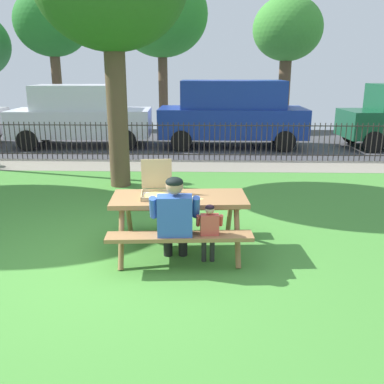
% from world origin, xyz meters
% --- Properties ---
extents(ground, '(28.00, 10.52, 0.02)m').
position_xyz_m(ground, '(0.00, 1.26, -0.01)').
color(ground, '#478E37').
extents(cobblestone_walkway, '(28.00, 1.40, 0.01)m').
position_xyz_m(cobblestone_walkway, '(0.00, 5.82, -0.00)').
color(cobblestone_walkway, gray).
extents(street_asphalt, '(28.00, 6.17, 0.01)m').
position_xyz_m(street_asphalt, '(0.00, 9.60, -0.01)').
color(street_asphalt, '#424247').
extents(picnic_table_foreground, '(1.89, 1.59, 0.79)m').
position_xyz_m(picnic_table_foreground, '(0.80, 0.52, 0.60)').
color(picnic_table_foreground, '#986D43').
rests_on(picnic_table_foreground, ground).
extents(pizza_box_open, '(0.46, 0.49, 0.47)m').
position_xyz_m(pizza_box_open, '(0.50, 0.56, 0.86)').
color(pizza_box_open, tan).
rests_on(pizza_box_open, picnic_table_foreground).
extents(pizza_slice_on_table, '(0.23, 0.20, 0.02)m').
position_xyz_m(pizza_slice_on_table, '(0.96, 0.43, 0.78)').
color(pizza_slice_on_table, '#EAD06E').
rests_on(pizza_slice_on_table, picnic_table_foreground).
extents(adult_at_table, '(0.62, 0.61, 1.19)m').
position_xyz_m(adult_at_table, '(0.78, 0.02, 0.66)').
color(adult_at_table, black).
rests_on(adult_at_table, ground).
extents(child_at_table, '(0.33, 0.33, 0.84)m').
position_xyz_m(child_at_table, '(1.20, 0.02, 0.51)').
color(child_at_table, '#2A2A2A').
rests_on(child_at_table, ground).
extents(iron_fence_streetside, '(18.74, 0.03, 1.04)m').
position_xyz_m(iron_fence_streetside, '(-0.00, 6.52, 0.53)').
color(iron_fence_streetside, '#2D2823').
rests_on(iron_fence_streetside, ground).
extents(parked_car_center, '(4.50, 2.12, 1.94)m').
position_xyz_m(parked_car_center, '(-2.86, 8.68, 1.01)').
color(parked_car_center, silver).
rests_on(parked_car_center, ground).
extents(parked_car_right, '(4.60, 1.95, 2.08)m').
position_xyz_m(parked_car_right, '(2.00, 8.68, 1.10)').
color(parked_car_right, navy).
rests_on(parked_car_right, ground).
extents(far_tree_midleft, '(3.18, 3.18, 5.79)m').
position_xyz_m(far_tree_midleft, '(-5.47, 14.29, 4.30)').
color(far_tree_midleft, brown).
rests_on(far_tree_midleft, ground).
extents(far_tree_center, '(3.92, 3.92, 6.42)m').
position_xyz_m(far_tree_center, '(-0.73, 14.29, 4.63)').
color(far_tree_center, brown).
rests_on(far_tree_center, ground).
extents(far_tree_midright, '(2.95, 2.95, 5.40)m').
position_xyz_m(far_tree_midright, '(4.62, 14.29, 3.98)').
color(far_tree_midright, brown).
rests_on(far_tree_midright, ground).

